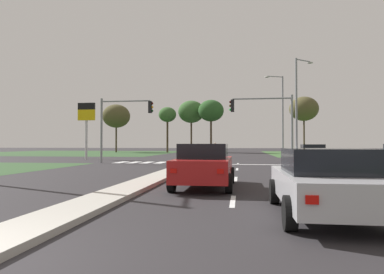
{
  "coord_description": "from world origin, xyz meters",
  "views": [
    {
      "loc": [
        3.71,
        -3.55,
        1.56
      ],
      "look_at": [
        -1.28,
        31.92,
        2.3
      ],
      "focal_mm": 32.25,
      "sensor_mm": 36.0,
      "label": 1
    }
  ],
  "objects_px": {
    "car_silver_fourth": "(325,181)",
    "treeline_near": "(116,116)",
    "fuel_price_totem": "(86,118)",
    "treeline_second": "(167,115)",
    "car_red_third": "(204,165)",
    "pedestrian_at_median": "(215,147)",
    "treeline_fourth": "(211,111)",
    "treeline_fifth": "(304,109)",
    "treeline_third": "(191,112)",
    "street_lamp_second": "(298,104)",
    "car_white_near": "(314,153)",
    "traffic_signal_near_right": "(268,116)",
    "traffic_signal_near_left": "(121,118)",
    "street_lamp_third": "(281,112)"
  },
  "relations": [
    {
      "from": "fuel_price_totem",
      "to": "treeline_fifth",
      "type": "bearing_deg",
      "value": 49.85
    },
    {
      "from": "fuel_price_totem",
      "to": "treeline_near",
      "type": "bearing_deg",
      "value": 104.77
    },
    {
      "from": "car_white_near",
      "to": "treeline_fifth",
      "type": "bearing_deg",
      "value": 171.42
    },
    {
      "from": "treeline_near",
      "to": "treeline_fifth",
      "type": "bearing_deg",
      "value": 5.0
    },
    {
      "from": "street_lamp_second",
      "to": "treeline_fifth",
      "type": "bearing_deg",
      "value": 79.04
    },
    {
      "from": "street_lamp_second",
      "to": "traffic_signal_near_left",
      "type": "bearing_deg",
      "value": -157.79
    },
    {
      "from": "street_lamp_second",
      "to": "pedestrian_at_median",
      "type": "distance_m",
      "value": 17.39
    },
    {
      "from": "traffic_signal_near_left",
      "to": "treeline_fourth",
      "type": "distance_m",
      "value": 35.75
    },
    {
      "from": "street_lamp_second",
      "to": "treeline_fifth",
      "type": "height_order",
      "value": "treeline_fifth"
    },
    {
      "from": "car_red_third",
      "to": "treeline_third",
      "type": "height_order",
      "value": "treeline_third"
    },
    {
      "from": "treeline_near",
      "to": "treeline_fifth",
      "type": "distance_m",
      "value": 35.26
    },
    {
      "from": "fuel_price_totem",
      "to": "treeline_second",
      "type": "xyz_separation_m",
      "value": [
        2.14,
        29.69,
        2.75
      ]
    },
    {
      "from": "car_silver_fourth",
      "to": "treeline_near",
      "type": "relative_size",
      "value": 0.5
    },
    {
      "from": "traffic_signal_near_right",
      "to": "treeline_third",
      "type": "bearing_deg",
      "value": 106.65
    },
    {
      "from": "car_white_near",
      "to": "car_red_third",
      "type": "xyz_separation_m",
      "value": [
        -7.92,
        -20.21,
        0.02
      ]
    },
    {
      "from": "treeline_near",
      "to": "treeline_fourth",
      "type": "height_order",
      "value": "treeline_fourth"
    },
    {
      "from": "treeline_third",
      "to": "fuel_price_totem",
      "type": "bearing_deg",
      "value": -101.49
    },
    {
      "from": "car_red_third",
      "to": "traffic_signal_near_left",
      "type": "distance_m",
      "value": 17.06
    },
    {
      "from": "car_silver_fourth",
      "to": "fuel_price_totem",
      "type": "xyz_separation_m",
      "value": [
        -17.51,
        25.72,
        3.48
      ]
    },
    {
      "from": "traffic_signal_near_right",
      "to": "street_lamp_second",
      "type": "height_order",
      "value": "street_lamp_second"
    },
    {
      "from": "car_silver_fourth",
      "to": "treeline_fourth",
      "type": "distance_m",
      "value": 55.3
    },
    {
      "from": "fuel_price_totem",
      "to": "treeline_third",
      "type": "height_order",
      "value": "treeline_third"
    },
    {
      "from": "pedestrian_at_median",
      "to": "treeline_fifth",
      "type": "height_order",
      "value": "treeline_fifth"
    },
    {
      "from": "pedestrian_at_median",
      "to": "treeline_fifth",
      "type": "bearing_deg",
      "value": 24.45
    },
    {
      "from": "car_white_near",
      "to": "treeline_third",
      "type": "bearing_deg",
      "value": -153.85
    },
    {
      "from": "street_lamp_third",
      "to": "fuel_price_totem",
      "type": "bearing_deg",
      "value": -154.77
    },
    {
      "from": "street_lamp_second",
      "to": "treeline_third",
      "type": "xyz_separation_m",
      "value": [
        -14.59,
        31.95,
        2.39
      ]
    },
    {
      "from": "street_lamp_third",
      "to": "car_white_near",
      "type": "bearing_deg",
      "value": -81.17
    },
    {
      "from": "car_silver_fourth",
      "to": "treeline_third",
      "type": "bearing_deg",
      "value": 100.98
    },
    {
      "from": "treeline_fourth",
      "to": "treeline_near",
      "type": "bearing_deg",
      "value": 177.91
    },
    {
      "from": "street_lamp_second",
      "to": "treeline_second",
      "type": "distance_m",
      "value": 35.59
    },
    {
      "from": "car_silver_fourth",
      "to": "treeline_third",
      "type": "height_order",
      "value": "treeline_third"
    },
    {
      "from": "treeline_second",
      "to": "pedestrian_at_median",
      "type": "bearing_deg",
      "value": -57.31
    },
    {
      "from": "car_silver_fourth",
      "to": "treeline_near",
      "type": "distance_m",
      "value": 60.9
    },
    {
      "from": "traffic_signal_near_right",
      "to": "treeline_fifth",
      "type": "distance_m",
      "value": 40.39
    },
    {
      "from": "fuel_price_totem",
      "to": "treeline_fourth",
      "type": "xyz_separation_m",
      "value": [
        10.42,
        28.7,
        3.33
      ]
    },
    {
      "from": "traffic_signal_near_left",
      "to": "street_lamp_second",
      "type": "xyz_separation_m",
      "value": [
        14.97,
        6.11,
        1.66
      ]
    },
    {
      "from": "car_white_near",
      "to": "treeline_near",
      "type": "relative_size",
      "value": 0.46
    },
    {
      "from": "car_red_third",
      "to": "pedestrian_at_median",
      "type": "distance_m",
      "value": 35.18
    },
    {
      "from": "street_lamp_second",
      "to": "treeline_fifth",
      "type": "relative_size",
      "value": 0.92
    },
    {
      "from": "car_red_third",
      "to": "pedestrian_at_median",
      "type": "relative_size",
      "value": 2.76
    },
    {
      "from": "car_white_near",
      "to": "pedestrian_at_median",
      "type": "xyz_separation_m",
      "value": [
        -10.1,
        14.9,
        0.34
      ]
    },
    {
      "from": "car_silver_fourth",
      "to": "treeline_fourth",
      "type": "xyz_separation_m",
      "value": [
        -7.09,
        54.42,
        6.82
      ]
    },
    {
      "from": "treeline_fifth",
      "to": "car_red_third",
      "type": "bearing_deg",
      "value": -103.59
    },
    {
      "from": "car_red_third",
      "to": "treeline_fourth",
      "type": "height_order",
      "value": "treeline_fourth"
    },
    {
      "from": "traffic_signal_near_right",
      "to": "pedestrian_at_median",
      "type": "relative_size",
      "value": 3.26
    },
    {
      "from": "pedestrian_at_median",
      "to": "treeline_second",
      "type": "distance_m",
      "value": 19.58
    },
    {
      "from": "treeline_second",
      "to": "treeline_fourth",
      "type": "height_order",
      "value": "treeline_fourth"
    },
    {
      "from": "car_white_near",
      "to": "street_lamp_second",
      "type": "height_order",
      "value": "street_lamp_second"
    },
    {
      "from": "car_white_near",
      "to": "treeline_fifth",
      "type": "xyz_separation_m",
      "value": [
        5.04,
        33.36,
        7.3
      ]
    }
  ]
}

